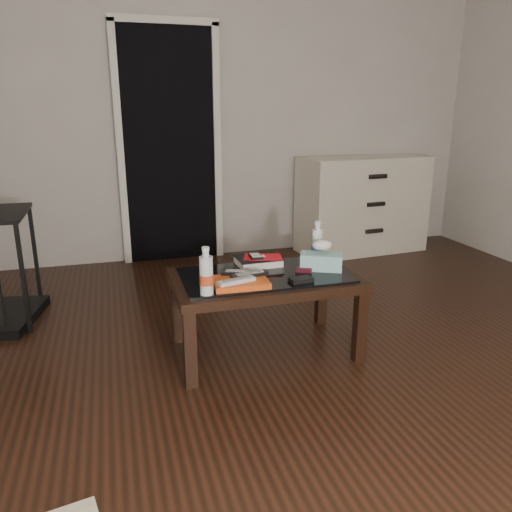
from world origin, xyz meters
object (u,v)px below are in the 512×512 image
(water_bottle_left, at_px, (206,271))
(dresser, at_px, (362,205))
(coffee_table, at_px, (264,285))
(tissue_box, at_px, (321,261))
(water_bottle_right, at_px, (317,242))
(textbook, at_px, (258,261))

(water_bottle_left, bearing_deg, dresser, 46.38)
(coffee_table, relative_size, water_bottle_left, 4.20)
(tissue_box, bearing_deg, water_bottle_left, -137.88)
(water_bottle_right, distance_m, tissue_box, 0.17)
(dresser, bearing_deg, water_bottle_left, -138.84)
(water_bottle_left, bearing_deg, tissue_box, 16.73)
(textbook, bearing_deg, water_bottle_left, -136.22)
(water_bottle_left, relative_size, water_bottle_right, 1.00)
(water_bottle_right, bearing_deg, textbook, 175.22)
(textbook, relative_size, water_bottle_left, 1.05)
(dresser, height_order, tissue_box, dresser)
(water_bottle_left, distance_m, water_bottle_right, 0.81)
(textbook, xyz_separation_m, water_bottle_right, (0.35, -0.03, 0.10))
(coffee_table, relative_size, dresser, 0.81)
(dresser, bearing_deg, coffee_table, -136.08)
(water_bottle_left, bearing_deg, textbook, 45.86)
(coffee_table, xyz_separation_m, water_bottle_left, (-0.36, -0.22, 0.18))
(water_bottle_right, bearing_deg, tissue_box, -103.76)
(textbook, height_order, tissue_box, tissue_box)
(coffee_table, height_order, dresser, dresser)
(coffee_table, bearing_deg, water_bottle_left, -149.11)
(dresser, height_order, textbook, dresser)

